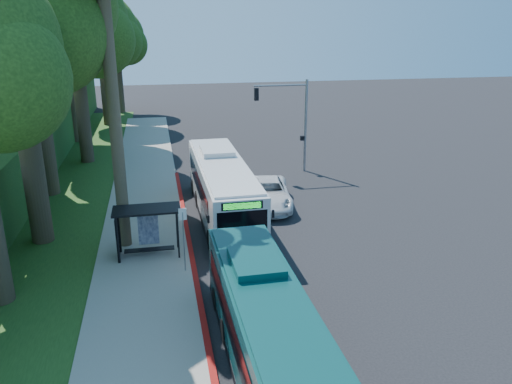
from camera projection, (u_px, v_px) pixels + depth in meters
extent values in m
plane|color=black|center=(274.00, 223.00, 28.66)|extent=(140.00, 140.00, 0.00)
cube|color=gray|center=(144.00, 232.00, 27.26)|extent=(4.50, 70.00, 0.12)
cube|color=maroon|center=(192.00, 261.00, 23.98)|extent=(0.25, 30.00, 0.13)
cube|color=#234719|center=(51.00, 209.00, 30.84)|extent=(8.00, 70.00, 0.06)
cube|color=black|center=(147.00, 209.00, 23.75)|extent=(3.20, 1.50, 0.10)
cube|color=black|center=(118.00, 237.00, 23.90)|extent=(0.06, 1.30, 2.20)
cube|color=navy|center=(148.00, 228.00, 24.80)|extent=(1.00, 0.12, 1.70)
cube|color=black|center=(150.00, 249.00, 24.32)|extent=(2.40, 0.40, 0.06)
cube|color=black|center=(119.00, 232.00, 24.46)|extent=(0.08, 0.08, 2.40)
cube|color=black|center=(177.00, 228.00, 24.99)|extent=(0.08, 0.08, 2.40)
cube|color=black|center=(118.00, 242.00, 23.35)|extent=(0.08, 0.08, 2.40)
cube|color=black|center=(178.00, 237.00, 23.88)|extent=(0.08, 0.08, 2.40)
cylinder|color=gray|center=(184.00, 243.00, 22.52)|extent=(0.06, 0.06, 3.00)
cube|color=white|center=(183.00, 214.00, 22.07)|extent=(0.35, 0.04, 0.55)
cylinder|color=gray|center=(306.00, 126.00, 37.71)|extent=(0.20, 0.20, 7.00)
cylinder|color=gray|center=(281.00, 85.00, 36.33)|extent=(4.00, 0.14, 0.14)
cube|color=black|center=(256.00, 94.00, 36.19)|extent=(0.30, 0.30, 0.90)
cube|color=black|center=(302.00, 138.00, 37.95)|extent=(0.25, 0.25, 0.35)
cylinder|color=#4C3F2D|center=(115.00, 121.00, 23.62)|extent=(0.60, 0.60, 13.00)
cylinder|color=#382B1E|center=(29.00, 144.00, 24.61)|extent=(1.10, 1.10, 10.50)
sphere|color=#1C3A10|center=(8.00, 5.00, 22.53)|extent=(8.00, 8.00, 8.00)
sphere|color=#1C3A10|center=(44.00, 33.00, 22.10)|extent=(5.60, 5.60, 5.60)
cylinder|color=#382B1E|center=(39.00, 106.00, 31.61)|extent=(1.18, 1.18, 11.90)
sphere|color=#1C3A10|center=(56.00, 5.00, 28.68)|extent=(7.00, 7.00, 7.00)
sphere|color=#1C3A10|center=(1.00, 0.00, 30.88)|extent=(6.50, 6.50, 6.50)
cylinder|color=#382B1E|center=(81.00, 103.00, 39.66)|extent=(1.06, 1.06, 9.80)
sphere|color=#1C3A10|center=(72.00, 23.00, 37.71)|extent=(8.40, 8.40, 8.40)
sphere|color=#1C3A10|center=(95.00, 39.00, 37.22)|extent=(5.88, 5.88, 5.88)
sphere|color=#1C3A10|center=(57.00, 34.00, 39.07)|extent=(5.46, 5.46, 5.46)
cylinder|color=#382B1E|center=(69.00, 83.00, 46.47)|extent=(1.14, 1.14, 11.20)
sphere|color=#1C3A10|center=(60.00, 4.00, 44.25)|extent=(9.60, 9.60, 9.60)
sphere|color=#1C3A10|center=(82.00, 19.00, 43.69)|extent=(6.72, 6.72, 6.72)
sphere|color=#1C3A10|center=(45.00, 16.00, 45.81)|extent=(6.24, 6.24, 6.24)
cylinder|color=#382B1E|center=(105.00, 84.00, 54.70)|extent=(1.02, 1.02, 9.10)
sphere|color=#1C3A10|center=(100.00, 30.00, 52.90)|extent=(8.00, 8.00, 8.00)
sphere|color=#1C3A10|center=(115.00, 41.00, 52.42)|extent=(5.60, 5.60, 5.60)
sphere|color=#1C3A10|center=(88.00, 38.00, 54.19)|extent=(5.20, 5.20, 5.20)
cylinder|color=#382B1E|center=(119.00, 79.00, 62.43)|extent=(0.98, 0.98, 8.40)
sphere|color=#1C3A10|center=(115.00, 36.00, 60.76)|extent=(7.00, 7.00, 7.00)
sphere|color=#1C3A10|center=(127.00, 45.00, 60.36)|extent=(4.90, 4.90, 4.90)
sphere|color=#1C3A10|center=(106.00, 42.00, 61.90)|extent=(4.55, 4.55, 4.55)
cube|color=silver|center=(222.00, 189.00, 28.75)|extent=(2.80, 12.59, 2.98)
cube|color=black|center=(223.00, 214.00, 29.25)|extent=(2.83, 12.65, 0.37)
cube|color=black|center=(221.00, 181.00, 29.14)|extent=(2.83, 9.83, 1.15)
cube|color=black|center=(242.00, 226.00, 22.91)|extent=(2.35, 0.15, 1.47)
cube|color=black|center=(209.00, 156.00, 34.40)|extent=(2.14, 0.15, 1.05)
cube|color=#19E533|center=(242.00, 206.00, 22.58)|extent=(1.74, 0.12, 0.29)
cube|color=silver|center=(222.00, 163.00, 28.25)|extent=(2.58, 11.96, 0.13)
cube|color=silver|center=(217.00, 151.00, 30.13)|extent=(1.90, 2.64, 0.37)
cylinder|color=black|center=(211.00, 240.00, 25.22)|extent=(0.32, 1.05, 1.05)
cylinder|color=black|center=(258.00, 236.00, 25.70)|extent=(0.32, 1.05, 1.05)
cylinder|color=black|center=(195.00, 187.00, 33.36)|extent=(0.32, 1.05, 1.05)
cylinder|color=black|center=(230.00, 184.00, 33.84)|extent=(0.32, 1.05, 1.05)
cube|color=#0A3938|center=(268.00, 331.00, 15.85)|extent=(2.50, 11.12, 2.63)
cube|color=black|center=(268.00, 367.00, 16.29)|extent=(2.52, 11.17, 0.32)
cube|color=black|center=(265.00, 317.00, 16.19)|extent=(2.52, 8.68, 1.02)
cube|color=black|center=(237.00, 250.00, 20.84)|extent=(1.89, 0.14, 0.92)
cube|color=#0A3938|center=(268.00, 294.00, 15.41)|extent=(2.30, 10.56, 0.11)
cube|color=#0A3938|center=(256.00, 262.00, 17.06)|extent=(1.68, 2.33, 0.32)
cylinder|color=black|center=(217.00, 299.00, 19.91)|extent=(0.29, 0.93, 0.92)
cylinder|color=black|center=(269.00, 294.00, 20.34)|extent=(0.29, 0.93, 0.92)
imported|color=silver|center=(267.00, 193.00, 31.15)|extent=(3.59, 6.30, 1.66)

